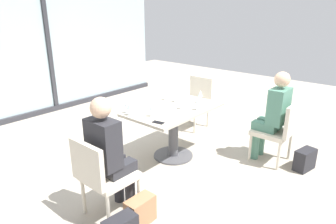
{
  "coord_description": "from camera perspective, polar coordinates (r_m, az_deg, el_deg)",
  "views": [
    {
      "loc": [
        -2.99,
        -2.47,
        2.02
      ],
      "look_at": [
        0.0,
        0.1,
        0.65
      ],
      "focal_mm": 32.13,
      "sensor_mm": 36.0,
      "label": 1
    }
  ],
  "objects": [
    {
      "name": "window_wall_backdrop",
      "position": [
        6.46,
        -21.69,
        10.65
      ],
      "size": [
        5.33,
        0.1,
        2.7
      ],
      "color": "#A0B7BC",
      "rests_on": "ground_plane"
    },
    {
      "name": "chair_far_right",
      "position": [
        5.33,
        5.32,
        2.45
      ],
      "size": [
        0.5,
        0.46,
        0.87
      ],
      "color": "beige",
      "rests_on": "ground_plane"
    },
    {
      "name": "person_side_end",
      "position": [
        3.01,
        -11.12,
        -7.25
      ],
      "size": [
        0.39,
        0.34,
        1.26
      ],
      "color": "#28282D",
      "rests_on": "ground_plane"
    },
    {
      "name": "wine_glass_3",
      "position": [
        3.8,
        -7.24,
        1.22
      ],
      "size": [
        0.07,
        0.07,
        0.18
      ],
      "color": "silver",
      "rests_on": "dining_table_main"
    },
    {
      "name": "wine_glass_0",
      "position": [
        4.01,
        2.78,
        2.34
      ],
      "size": [
        0.07,
        0.07,
        0.18
      ],
      "color": "silver",
      "rests_on": "dining_table_main"
    },
    {
      "name": "person_front_right",
      "position": [
        4.24,
        19.38,
        -0.1
      ],
      "size": [
        0.34,
        0.39,
        1.26
      ],
      "color": "#4C7F6B",
      "rests_on": "ground_plane"
    },
    {
      "name": "dining_table_main",
      "position": [
        4.15,
        1.05,
        -1.75
      ],
      "size": [
        1.31,
        0.8,
        0.73
      ],
      "color": "#BCB29E",
      "rests_on": "ground_plane"
    },
    {
      "name": "wine_glass_4",
      "position": [
        4.31,
        6.16,
        3.45
      ],
      "size": [
        0.07,
        0.07,
        0.18
      ],
      "color": "silver",
      "rests_on": "dining_table_main"
    },
    {
      "name": "handbag_1",
      "position": [
        4.37,
        24.53,
        -8.22
      ],
      "size": [
        0.33,
        0.22,
        0.28
      ],
      "primitive_type": "cube",
      "rotation": [
        0.0,
        0.0,
        -0.21
      ],
      "color": "#232328",
      "rests_on": "ground_plane"
    },
    {
      "name": "chair_side_end",
      "position": [
        3.05,
        -12.5,
        -11.32
      ],
      "size": [
        0.5,
        0.46,
        0.87
      ],
      "color": "beige",
      "rests_on": "ground_plane"
    },
    {
      "name": "handbag_2",
      "position": [
        3.11,
        -5.27,
        -18.18
      ],
      "size": [
        0.3,
        0.16,
        0.28
      ],
      "primitive_type": "cube",
      "rotation": [
        0.0,
        0.0,
        -0.0
      ],
      "color": "#A3704C",
      "rests_on": "ground_plane"
    },
    {
      "name": "wine_glass_6",
      "position": [
        3.99,
        5.79,
        2.18
      ],
      "size": [
        0.07,
        0.07,
        0.18
      ],
      "color": "silver",
      "rests_on": "dining_table_main"
    },
    {
      "name": "ground_plane",
      "position": [
        4.38,
        1.0,
        -8.35
      ],
      "size": [
        12.0,
        12.0,
        0.0
      ],
      "primitive_type": "plane",
      "color": "#A89E8E"
    },
    {
      "name": "wine_glass_1",
      "position": [
        4.41,
        -0.35,
        3.92
      ],
      "size": [
        0.07,
        0.07,
        0.18
      ],
      "color": "silver",
      "rests_on": "dining_table_main"
    },
    {
      "name": "wine_glass_5",
      "position": [
        3.89,
        -7.77,
        1.62
      ],
      "size": [
        0.07,
        0.07,
        0.18
      ],
      "color": "silver",
      "rests_on": "dining_table_main"
    },
    {
      "name": "coffee_cup",
      "position": [
        4.34,
        1.64,
        2.48
      ],
      "size": [
        0.08,
        0.08,
        0.09
      ],
      "primitive_type": "cylinder",
      "color": "white",
      "rests_on": "dining_table_main"
    },
    {
      "name": "wine_glass_2",
      "position": [
        3.73,
        -3.03,
        1.04
      ],
      "size": [
        0.07,
        0.07,
        0.18
      ],
      "color": "silver",
      "rests_on": "dining_table_main"
    },
    {
      "name": "chair_front_right",
      "position": [
        4.28,
        20.43,
        -2.99
      ],
      "size": [
        0.46,
        0.5,
        0.87
      ],
      "color": "beige",
      "rests_on": "ground_plane"
    },
    {
      "name": "cell_phone_on_table",
      "position": [
        3.57,
        -1.87,
        -1.99
      ],
      "size": [
        0.1,
        0.15,
        0.01
      ],
      "primitive_type": "cube",
      "rotation": [
        0.0,
        0.0,
        0.19
      ],
      "color": "black",
      "rests_on": "dining_table_main"
    }
  ]
}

